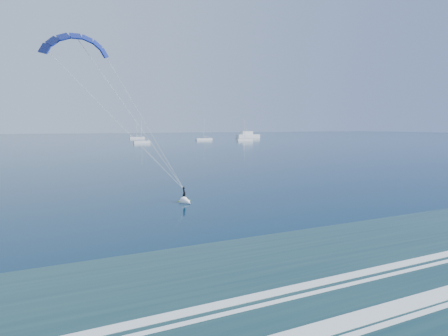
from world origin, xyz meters
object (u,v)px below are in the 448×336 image
object	(u,v)px
sailboat_4	(137,138)
sailboat_6	(244,140)
sailboat_5	(204,139)
sailboat_3	(142,142)
motor_yacht	(248,135)
sailboat_7	(244,137)
kitesurfer_rig	(132,117)

from	to	relation	value
sailboat_4	sailboat_6	size ratio (longest dim) A/B	1.04
sailboat_5	sailboat_3	bearing A→B (deg)	-152.35
motor_yacht	sailboat_7	bearing A→B (deg)	76.89
kitesurfer_rig	sailboat_6	xyz separation A→B (m)	(100.00, 152.21, -8.82)
sailboat_6	sailboat_3	bearing A→B (deg)	-177.57
sailboat_7	sailboat_5	bearing A→B (deg)	-143.25
kitesurfer_rig	motor_yacht	world-z (taller)	kitesurfer_rig
kitesurfer_rig	sailboat_4	world-z (taller)	kitesurfer_rig
kitesurfer_rig	sailboat_7	size ratio (longest dim) A/B	1.56
kitesurfer_rig	sailboat_4	distance (m)	222.39
kitesurfer_rig	sailboat_7	world-z (taller)	kitesurfer_rig
sailboat_3	sailboat_6	xyz separation A→B (m)	(58.77, 2.50, 0.01)
kitesurfer_rig	sailboat_6	world-z (taller)	kitesurfer_rig
sailboat_6	sailboat_5	bearing A→B (deg)	128.31
sailboat_6	motor_yacht	bearing A→B (deg)	58.03
sailboat_3	sailboat_4	world-z (taller)	sailboat_4
kitesurfer_rig	sailboat_3	size ratio (longest dim) A/B	1.65
sailboat_7	kitesurfer_rig	bearing A→B (deg)	-122.26
motor_yacht	sailboat_4	world-z (taller)	sailboat_4
sailboat_3	sailboat_5	world-z (taller)	sailboat_5
sailboat_5	kitesurfer_rig	bearing A→B (deg)	-116.05
kitesurfer_rig	motor_yacht	xyz separation A→B (m)	(128.48, 197.83, -7.67)
kitesurfer_rig	motor_yacht	bearing A→B (deg)	57.00
sailboat_4	sailboat_7	xyz separation A→B (m)	(74.80, -8.22, -0.01)
sailboat_5	sailboat_7	xyz separation A→B (m)	(46.39, 34.65, -0.01)
motor_yacht	sailboat_5	xyz separation A→B (m)	(-44.29, -25.60, -1.14)
sailboat_3	sailboat_4	xyz separation A→B (m)	(14.56, 65.38, 0.01)
sailboat_3	sailboat_5	size ratio (longest dim) A/B	0.84
sailboat_5	sailboat_7	distance (m)	57.90
sailboat_3	sailboat_6	bearing A→B (deg)	2.43
kitesurfer_rig	sailboat_5	world-z (taller)	kitesurfer_rig
sailboat_4	sailboat_6	bearing A→B (deg)	-54.89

